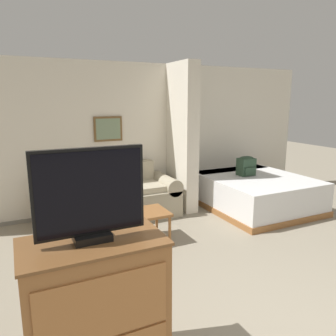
# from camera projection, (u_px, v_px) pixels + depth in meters

# --- Properties ---
(wall_back) EXTENTS (7.55, 0.16, 2.60)m
(wall_back) POSITION_uv_depth(u_px,v_px,m) (130.00, 137.00, 5.91)
(wall_back) COLOR silver
(wall_back) RESTS_ON ground_plane
(wall_partition_pillar) EXTENTS (0.24, 0.82, 2.60)m
(wall_partition_pillar) POSITION_uv_depth(u_px,v_px,m) (182.00, 137.00, 5.84)
(wall_partition_pillar) COLOR silver
(wall_partition_pillar) RESTS_ON ground_plane
(couch) EXTENTS (2.05, 0.84, 0.89)m
(couch) POSITION_uv_depth(u_px,v_px,m) (117.00, 199.00, 5.50)
(couch) COLOR tan
(couch) RESTS_ON ground_plane
(coffee_table) EXTENTS (0.56, 0.53, 0.44)m
(coffee_table) POSITION_uv_depth(u_px,v_px,m) (147.00, 216.00, 4.57)
(coffee_table) COLOR #996033
(coffee_table) RESTS_ON ground_plane
(side_table) EXTENTS (0.37, 0.37, 0.55)m
(side_table) POSITION_uv_depth(u_px,v_px,m) (44.00, 201.00, 5.02)
(side_table) COLOR #996033
(side_table) RESTS_ON ground_plane
(table_lamp) EXTENTS (0.31, 0.31, 0.43)m
(table_lamp) POSITION_uv_depth(u_px,v_px,m) (42.00, 175.00, 4.94)
(table_lamp) COLOR tan
(table_lamp) RESTS_ON side_table
(tv_dresser) EXTENTS (0.94, 0.53, 1.06)m
(tv_dresser) POSITION_uv_depth(u_px,v_px,m) (96.00, 312.00, 2.26)
(tv_dresser) COLOR #996033
(tv_dresser) RESTS_ON ground_plane
(tv) EXTENTS (0.71, 0.16, 0.62)m
(tv) POSITION_uv_depth(u_px,v_px,m) (90.00, 196.00, 2.08)
(tv) COLOR black
(tv) RESTS_ON tv_dresser
(bed) EXTENTS (1.75, 1.96, 0.59)m
(bed) POSITION_uv_depth(u_px,v_px,m) (254.00, 192.00, 6.02)
(bed) COLOR #996033
(bed) RESTS_ON ground_plane
(backpack) EXTENTS (0.30, 0.24, 0.36)m
(backpack) POSITION_uv_depth(u_px,v_px,m) (246.00, 165.00, 6.03)
(backpack) COLOR #2D4733
(backpack) RESTS_ON bed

